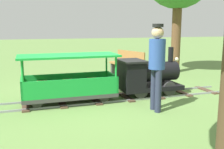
{
  "coord_description": "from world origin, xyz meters",
  "views": [
    {
      "loc": [
        5.28,
        -1.45,
        1.57
      ],
      "look_at": [
        0.0,
        0.27,
        0.55
      ],
      "focal_mm": 41.95,
      "sensor_mm": 36.0,
      "label": 1
    }
  ],
  "objects_px": {
    "conductor_person": "(157,61)",
    "park_bench": "(127,64)",
    "passenger_car": "(69,83)",
    "locomotive": "(147,75)"
  },
  "relations": [
    {
      "from": "passenger_car",
      "to": "conductor_person",
      "type": "relative_size",
      "value": 1.23
    },
    {
      "from": "locomotive",
      "to": "passenger_car",
      "type": "xyz_separation_m",
      "value": [
        0.0,
        -1.75,
        -0.06
      ]
    },
    {
      "from": "park_bench",
      "to": "passenger_car",
      "type": "bearing_deg",
      "value": -43.53
    },
    {
      "from": "passenger_car",
      "to": "conductor_person",
      "type": "distance_m",
      "value": 1.86
    },
    {
      "from": "passenger_car",
      "to": "conductor_person",
      "type": "height_order",
      "value": "conductor_person"
    },
    {
      "from": "conductor_person",
      "to": "park_bench",
      "type": "height_order",
      "value": "conductor_person"
    },
    {
      "from": "conductor_person",
      "to": "park_bench",
      "type": "distance_m",
      "value": 3.43
    },
    {
      "from": "passenger_car",
      "to": "park_bench",
      "type": "height_order",
      "value": "passenger_car"
    },
    {
      "from": "locomotive",
      "to": "conductor_person",
      "type": "xyz_separation_m",
      "value": [
        1.02,
        -0.29,
        0.47
      ]
    },
    {
      "from": "locomotive",
      "to": "passenger_car",
      "type": "bearing_deg",
      "value": -90.0
    }
  ]
}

